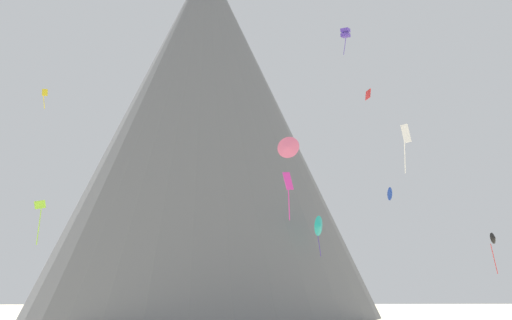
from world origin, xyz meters
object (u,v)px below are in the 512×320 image
Objects in this scene: rock_massif at (211,152)px; kite_teal_low at (320,226)px; kite_yellow_high at (45,95)px; kite_black_low at (494,239)px; kite_white_mid at (406,139)px; kite_magenta_low at (288,185)px; kite_lime_low at (40,212)px; kite_indigo_high at (345,33)px; kite_rainbow_mid at (288,147)px; kite_blue_mid at (391,194)px; kite_red_high at (368,94)px.

rock_massif reaches higher than kite_teal_low.
kite_yellow_high is 56.15m from kite_black_low.
kite_white_mid reaches higher than kite_magenta_low.
kite_teal_low is (29.85, 22.87, 1.07)m from kite_lime_low.
kite_white_mid reaches higher than kite_lime_low.
kite_indigo_high reaches higher than kite_black_low.
kite_black_low is 1.20× the size of kite_magenta_low.
kite_indigo_high is at bearing -14.36° from kite_teal_low.
rock_massif is at bearing 120.39° from kite_rainbow_mid.
rock_massif is 17.27× the size of kite_lime_low.
kite_yellow_high is 0.59× the size of kite_white_mid.
kite_lime_low is at bearing 114.99° from kite_blue_mid.
kite_yellow_high is 1.17× the size of kite_rainbow_mid.
kite_red_high is at bearing -107.82° from kite_magenta_low.
kite_indigo_high is 2.24× the size of kite_blue_mid.
kite_red_high is 23.25m from kite_black_low.
kite_indigo_high is 24.21m from kite_blue_mid.
kite_lime_low is 2.83× the size of kite_red_high.
kite_indigo_high reaches higher than kite_blue_mid.
kite_yellow_high is at bearing 91.51° from kite_blue_mid.
kite_red_high is (35.66, 18.87, 17.43)m from kite_lime_low.
kite_yellow_high reaches higher than kite_magenta_low.
kite_blue_mid is (43.84, 5.89, -10.81)m from kite_yellow_high.
kite_lime_low is (-16.24, -44.21, -14.72)m from rock_massif.
kite_blue_mid is 0.36× the size of kite_black_low.
kite_yellow_high reaches higher than kite_lime_low.
kite_rainbow_mid is (-12.91, -21.05, -11.43)m from kite_red_high.
kite_lime_low is 0.85× the size of kite_black_low.
kite_black_low is (13.31, -4.57, -18.50)m from kite_red_high.
kite_red_high is 17.82m from kite_teal_low.
kite_black_low is at bearing -64.04° from kite_white_mid.
kite_white_mid is at bearing 160.77° from kite_blue_mid.
kite_white_mid is 0.87× the size of kite_black_low.
kite_blue_mid is (4.74, -3.59, -23.47)m from kite_indigo_high.
kite_magenta_low is at bearing 167.97° from kite_yellow_high.
kite_white_mid is at bearing 13.65° from kite_red_high.
kite_red_high reaches higher than kite_rainbow_mid.
kite_yellow_high is 42.18m from kite_indigo_high.
kite_white_mid is 0.82× the size of kite_teal_low.
kite_rainbow_mid is at bearing 171.11° from kite_black_low.
rock_massif is 28.51× the size of kite_yellow_high.
kite_indigo_high is 0.81× the size of kite_black_low.
rock_massif is 14.69× the size of kite_black_low.
kite_magenta_low is at bearing 19.94° from kite_lime_low.
kite_red_high is 0.68× the size of kite_rainbow_mid.
kite_red_high is 27.21m from kite_rainbow_mid.
kite_magenta_low is 0.78× the size of kite_teal_low.
kite_blue_mid is 1.21× the size of kite_red_high.
rock_massif reaches higher than kite_indigo_high.
kite_white_mid is at bearing -174.15° from kite_magenta_low.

